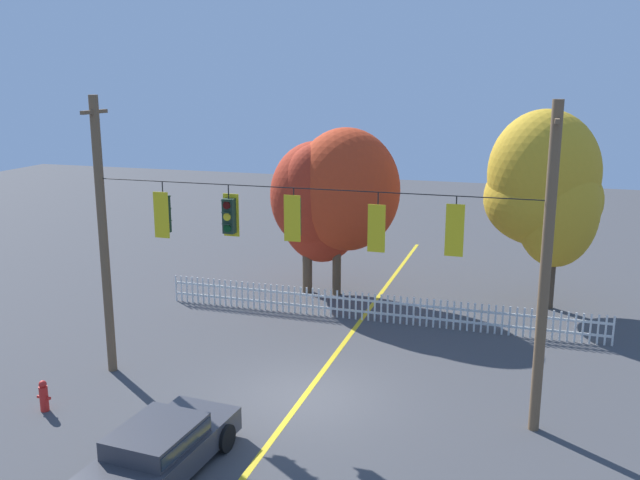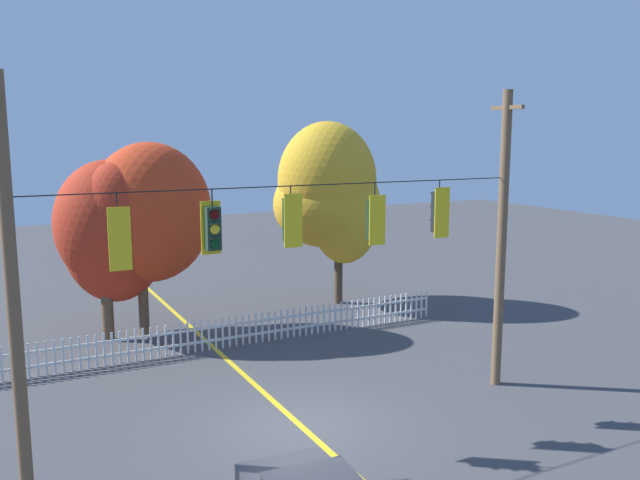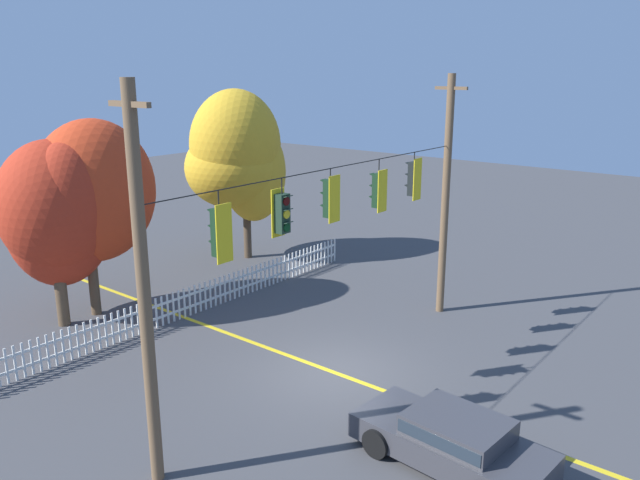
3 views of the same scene
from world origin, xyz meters
name	(u,v)px [view 2 (image 2 of 3)]	position (x,y,z in m)	size (l,w,h in m)	color
ground	(302,427)	(0.00, 0.00, 0.00)	(80.00, 80.00, 0.00)	#424244
lane_centerline_stripe	(302,427)	(0.00, 0.00, 0.00)	(0.16, 36.00, 0.01)	gold
signal_support_span	(301,258)	(0.00, 0.00, 4.01)	(11.98, 1.10, 7.85)	brown
traffic_signal_southbound_primary	(119,238)	(-3.93, -0.01, 4.74)	(0.43, 0.38, 1.50)	black
traffic_signal_eastbound_side	(213,228)	(-2.02, 0.01, 4.80)	(0.43, 0.38, 1.38)	black
traffic_signal_westbound_side	(291,220)	(-0.24, -0.01, 4.87)	(0.43, 0.38, 1.34)	black
traffic_signal_northbound_secondary	(375,219)	(1.92, -0.01, 4.75)	(0.43, 0.38, 1.45)	black
traffic_signal_northbound_primary	(439,212)	(3.78, -0.01, 4.83)	(0.43, 0.38, 1.41)	black
white_picket_fence	(229,332)	(0.48, 6.30, 0.50)	(15.44, 0.06, 1.00)	silver
autumn_maple_near_fence	(114,227)	(-2.46, 9.07, 3.72)	(3.68, 3.50, 5.92)	brown
autumn_maple_mid	(151,213)	(-1.24, 8.97, 4.12)	(4.09, 3.50, 6.48)	brown
autumn_oak_far_east	(330,196)	(5.88, 9.60, 4.35)	(4.17, 3.91, 7.22)	#473828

